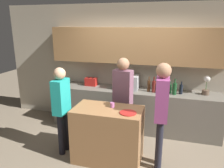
# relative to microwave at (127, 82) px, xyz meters

# --- Properties ---
(ground_plane) EXTENTS (14.00, 14.00, 0.00)m
(ground_plane) POSITION_rel_microwave_xyz_m (0.17, -1.46, -1.05)
(ground_plane) COLOR #7F705B
(back_wall) EXTENTS (6.40, 0.40, 2.70)m
(back_wall) POSITION_rel_microwave_xyz_m (0.17, 0.20, 0.49)
(back_wall) COLOR #B2A893
(back_wall) RESTS_ON ground_plane
(back_counter) EXTENTS (3.60, 0.62, 0.90)m
(back_counter) POSITION_rel_microwave_xyz_m (0.17, -0.07, -0.60)
(back_counter) COLOR #6B665B
(back_counter) RESTS_ON ground_plane
(kitchen_island) EXTENTS (1.13, 0.63, 0.94)m
(kitchen_island) POSITION_rel_microwave_xyz_m (-0.02, -1.35, -0.58)
(kitchen_island) COLOR #996B42
(kitchen_island) RESTS_ON ground_plane
(microwave) EXTENTS (0.52, 0.39, 0.30)m
(microwave) POSITION_rel_microwave_xyz_m (0.00, 0.00, 0.00)
(microwave) COLOR #B7BABC
(microwave) RESTS_ON back_counter
(toaster) EXTENTS (0.26, 0.16, 0.18)m
(toaster) POSITION_rel_microwave_xyz_m (-0.83, 0.00, -0.06)
(toaster) COLOR #B21E19
(toaster) RESTS_ON back_counter
(potted_plant) EXTENTS (0.14, 0.14, 0.39)m
(potted_plant) POSITION_rel_microwave_xyz_m (1.62, 0.00, 0.05)
(potted_plant) COLOR brown
(potted_plant) RESTS_ON back_counter
(bottle_0) EXTENTS (0.07, 0.07, 0.33)m
(bottle_0) POSITION_rel_microwave_xyz_m (0.49, -0.10, -0.03)
(bottle_0) COLOR #472814
(bottle_0) RESTS_ON back_counter
(bottle_1) EXTENTS (0.08, 0.08, 0.33)m
(bottle_1) POSITION_rel_microwave_xyz_m (0.60, -0.12, -0.02)
(bottle_1) COLOR maroon
(bottle_1) RESTS_ON back_counter
(bottle_2) EXTENTS (0.06, 0.06, 0.30)m
(bottle_2) POSITION_rel_microwave_xyz_m (0.70, -0.13, -0.04)
(bottle_2) COLOR #194723
(bottle_2) RESTS_ON back_counter
(bottle_3) EXTENTS (0.06, 0.06, 0.23)m
(bottle_3) POSITION_rel_microwave_xyz_m (0.81, -0.16, -0.06)
(bottle_3) COLOR #194723
(bottle_3) RESTS_ON back_counter
(bottle_4) EXTENTS (0.07, 0.07, 0.24)m
(bottle_4) POSITION_rel_microwave_xyz_m (0.93, -0.08, -0.06)
(bottle_4) COLOR #194723
(bottle_4) RESTS_ON back_counter
(bottle_5) EXTENTS (0.08, 0.08, 0.33)m
(bottle_5) POSITION_rel_microwave_xyz_m (1.01, -0.16, -0.03)
(bottle_5) COLOR #194723
(bottle_5) RESTS_ON back_counter
(bottle_6) EXTENTS (0.07, 0.07, 0.26)m
(bottle_6) POSITION_rel_microwave_xyz_m (1.14, -0.08, -0.05)
(bottle_6) COLOR black
(bottle_6) RESTS_ON back_counter
(plate_on_island) EXTENTS (0.26, 0.26, 0.01)m
(plate_on_island) POSITION_rel_microwave_xyz_m (0.34, -1.45, -0.10)
(plate_on_island) COLOR red
(plate_on_island) RESTS_ON kitchen_island
(cup_0) EXTENTS (0.07, 0.07, 0.08)m
(cup_0) POSITION_rel_microwave_xyz_m (0.04, -1.27, -0.07)
(cup_0) COLOR #BC68A7
(cup_0) RESTS_ON kitchen_island
(person_left) EXTENTS (0.23, 0.35, 1.72)m
(person_left) POSITION_rel_microwave_xyz_m (0.83, -1.31, -0.01)
(person_left) COLOR black
(person_left) RESTS_ON ground_plane
(person_center) EXTENTS (0.21, 0.34, 1.57)m
(person_center) POSITION_rel_microwave_xyz_m (-0.86, -1.34, -0.12)
(person_center) COLOR black
(person_center) RESTS_ON ground_plane
(person_right) EXTENTS (0.37, 0.25, 1.69)m
(person_right) POSITION_rel_microwave_xyz_m (0.10, -0.78, -0.04)
(person_right) COLOR black
(person_right) RESTS_ON ground_plane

